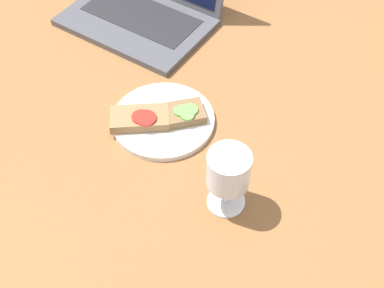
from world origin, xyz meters
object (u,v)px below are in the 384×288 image
(laptop, at_px, (146,1))
(wine_glass, at_px, (228,173))
(sandwich_with_tomato, at_px, (140,118))
(plate, at_px, (162,122))
(sandwich_with_cucumber, at_px, (183,114))

(laptop, bearing_deg, wine_glass, -39.26)
(sandwich_with_tomato, distance_m, laptop, 0.38)
(sandwich_with_tomato, bearing_deg, plate, 42.38)
(sandwich_with_tomato, bearing_deg, laptop, 124.58)
(wine_glass, xyz_separation_m, laptop, (-0.46, 0.37, -0.05))
(plate, bearing_deg, laptop, 131.30)
(plate, bearing_deg, sandwich_with_tomato, -137.62)
(wine_glass, bearing_deg, sandwich_with_tomato, 165.18)
(plate, relative_size, wine_glass, 1.61)
(wine_glass, height_order, laptop, laptop)
(laptop, bearing_deg, sandwich_with_cucumber, -41.79)
(sandwich_with_cucumber, distance_m, wine_glass, 0.23)
(sandwich_with_cucumber, relative_size, wine_glass, 0.82)
(plate, relative_size, sandwich_with_cucumber, 1.97)
(wine_glass, bearing_deg, plate, 156.02)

